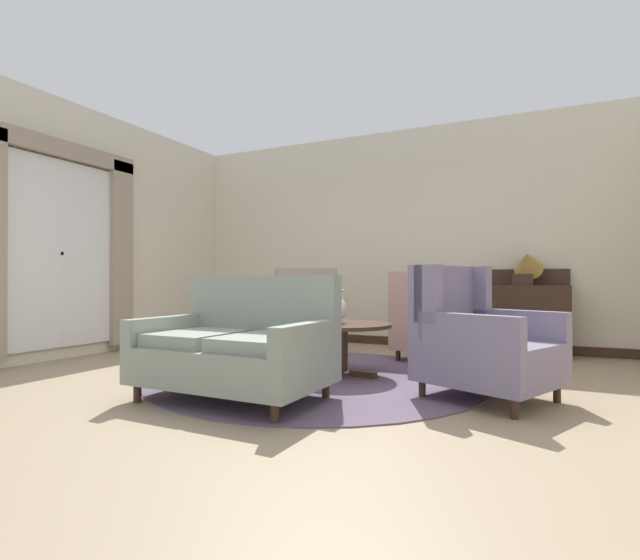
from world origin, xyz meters
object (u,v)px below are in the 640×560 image
Objects in this scene: sideboard at (523,316)px; coffee_table at (343,332)px; side_table at (472,329)px; porcelain_vase at (339,308)px; armchair_near_sideboard at (433,324)px; armchair_beside_settee at (304,318)px; armchair_foreground_right at (479,343)px; gramophone at (527,265)px; settee at (238,348)px.

coffee_table is at bearing -124.96° from sideboard.
porcelain_vase is at bearing -139.73° from side_table.
armchair_near_sideboard reaches higher than porcelain_vase.
coffee_table is 1.51m from armchair_beside_settee.
armchair_foreground_right is 1.08× the size of armchair_near_sideboard.
coffee_table is at bearing 83.84° from armchair_near_sideboard.
porcelain_vase is 2.65m from sideboard.
armchair_near_sideboard is 0.49m from side_table.
armchair_beside_settee reaches higher than side_table.
gramophone is (0.05, -0.09, 0.63)m from sideboard.
armchair_near_sideboard is at bearing 62.55° from coffee_table.
side_table is at bearing 57.77° from settee.
armchair_beside_settee reaches higher than sideboard.
sideboard reaches higher than armchair_foreground_right.
armchair_foreground_right is 1.70× the size of side_table.
coffee_table is at bearing -136.97° from side_table.
armchair_near_sideboard is (1.62, 0.06, -0.02)m from armchair_beside_settee.
gramophone is (0.25, 2.44, 0.69)m from armchair_foreground_right.
coffee_table is 1.36m from armchair_foreground_right.
armchair_near_sideboard is at bearing 59.55° from porcelain_vase.
coffee_table is 1.26m from settee.
armchair_foreground_right reaches higher than armchair_near_sideboard.
gramophone reaches higher than sideboard.
settee is 1.90m from armchair_foreground_right.
porcelain_vase is 1.50m from side_table.
porcelain_vase is 0.63× the size of gramophone.
settee is 3.87m from sideboard.
armchair_beside_settee is at bearing 131.78° from coffee_table.
coffee_table is 2.70m from gramophone.
porcelain_vase is at bearing 138.64° from coffee_table.
porcelain_vase is 0.48× the size of side_table.
armchair_beside_settee reaches higher than armchair_foreground_right.
gramophone is (1.57, 2.08, 0.70)m from coffee_table.
armchair_foreground_right is (1.37, -0.41, -0.22)m from porcelain_vase.
side_table is (1.46, 2.20, 0.01)m from settee.
gramophone reaches higher than coffee_table.
armchair_beside_settee is (-0.95, 1.08, -0.20)m from porcelain_vase.
side_table is 0.64× the size of sideboard.
settee reaches higher than coffee_table.
coffee_table is 0.88× the size of sideboard.
armchair_beside_settee reaches higher than settee.
armchair_foreground_right is (1.31, -0.36, 0.01)m from coffee_table.
armchair_beside_settee is at bearing 131.44° from porcelain_vase.
armchair_beside_settee is 1.01× the size of sideboard.
armchair_near_sideboard is (-0.70, 1.55, -0.00)m from armchair_foreground_right.
armchair_near_sideboard reaches higher than coffee_table.
gramophone is (0.95, 0.89, 0.69)m from armchair_near_sideboard.
armchair_near_sideboard is 1.01× the size of sideboard.
armchair_near_sideboard is 2.08× the size of gramophone.
porcelain_vase is 0.30× the size of armchair_near_sideboard.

